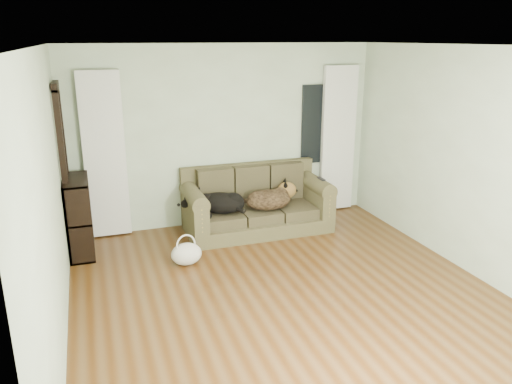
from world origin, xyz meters
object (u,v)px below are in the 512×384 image
object	(u,v)px
dog_black_lab	(218,203)
dog_shepherd	(270,199)
tote_bag	(186,252)
sofa	(257,200)
bookshelf	(79,216)

from	to	relation	value
dog_black_lab	dog_shepherd	bearing A→B (deg)	25.33
dog_black_lab	tote_bag	distance (m)	1.04
sofa	dog_black_lab	size ratio (longest dim) A/B	3.05
tote_bag	bookshelf	world-z (taller)	bookshelf
sofa	bookshelf	distance (m)	2.40
tote_bag	bookshelf	bearing A→B (deg)	146.43
tote_bag	sofa	bearing A→B (deg)	34.22
bookshelf	dog_shepherd	bearing A→B (deg)	-6.22
dog_shepherd	tote_bag	xyz separation A→B (m)	(-1.36, -0.71, -0.33)
dog_shepherd	bookshelf	distance (m)	2.57
sofa	dog_shepherd	world-z (taller)	sofa
dog_shepherd	tote_bag	size ratio (longest dim) A/B	1.81
bookshelf	tote_bag	bearing A→B (deg)	-37.73
sofa	bookshelf	xyz separation A→B (m)	(-2.40, -0.01, 0.05)
dog_black_lab	bookshelf	size ratio (longest dim) A/B	0.67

